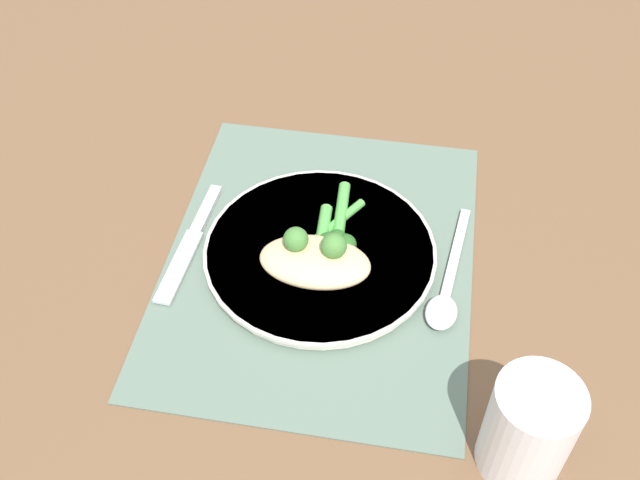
{
  "coord_description": "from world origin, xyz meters",
  "views": [
    {
      "loc": [
        -0.56,
        -0.1,
        0.65
      ],
      "look_at": [
        0.0,
        0.0,
        0.03
      ],
      "focal_mm": 42.0,
      "sensor_mm": 36.0,
      "label": 1
    }
  ],
  "objects_px": {
    "broccoli_stalk_left": "(309,242)",
    "chicken_fillet": "(316,262)",
    "broccoli_stalk_right": "(319,253)",
    "plate": "(320,252)",
    "spoon": "(445,296)",
    "water_glass": "(529,429)",
    "broccoli_stalk_front": "(338,234)",
    "knife": "(192,240)"
  },
  "relations": [
    {
      "from": "knife",
      "to": "spoon",
      "type": "xyz_separation_m",
      "value": [
        -0.04,
        -0.3,
        0.0
      ]
    },
    {
      "from": "chicken_fillet",
      "to": "broccoli_stalk_right",
      "type": "distance_m",
      "value": 0.02
    },
    {
      "from": "broccoli_stalk_front",
      "to": "broccoli_stalk_right",
      "type": "bearing_deg",
      "value": 60.18
    },
    {
      "from": "chicken_fillet",
      "to": "broccoli_stalk_front",
      "type": "distance_m",
      "value": 0.05
    },
    {
      "from": "broccoli_stalk_front",
      "to": "water_glass",
      "type": "distance_m",
      "value": 0.31
    },
    {
      "from": "broccoli_stalk_front",
      "to": "knife",
      "type": "relative_size",
      "value": 0.61
    },
    {
      "from": "water_glass",
      "to": "broccoli_stalk_front",
      "type": "bearing_deg",
      "value": 41.64
    },
    {
      "from": "chicken_fillet",
      "to": "spoon",
      "type": "relative_size",
      "value": 0.66
    },
    {
      "from": "plate",
      "to": "chicken_fillet",
      "type": "distance_m",
      "value": 0.04
    },
    {
      "from": "chicken_fillet",
      "to": "water_glass",
      "type": "distance_m",
      "value": 0.28
    },
    {
      "from": "knife",
      "to": "broccoli_stalk_right",
      "type": "bearing_deg",
      "value": 178.11
    },
    {
      "from": "plate",
      "to": "broccoli_stalk_left",
      "type": "relative_size",
      "value": 2.4
    },
    {
      "from": "spoon",
      "to": "broccoli_stalk_right",
      "type": "bearing_deg",
      "value": -1.34
    },
    {
      "from": "chicken_fillet",
      "to": "broccoli_stalk_right",
      "type": "height_order",
      "value": "chicken_fillet"
    },
    {
      "from": "broccoli_stalk_right",
      "to": "spoon",
      "type": "distance_m",
      "value": 0.15
    },
    {
      "from": "chicken_fillet",
      "to": "broccoli_stalk_front",
      "type": "relative_size",
      "value": 1.08
    },
    {
      "from": "plate",
      "to": "knife",
      "type": "height_order",
      "value": "plate"
    },
    {
      "from": "plate",
      "to": "knife",
      "type": "bearing_deg",
      "value": 90.16
    },
    {
      "from": "spoon",
      "to": "water_glass",
      "type": "height_order",
      "value": "water_glass"
    },
    {
      "from": "knife",
      "to": "water_glass",
      "type": "relative_size",
      "value": 1.68
    },
    {
      "from": "knife",
      "to": "water_glass",
      "type": "distance_m",
      "value": 0.43
    },
    {
      "from": "plate",
      "to": "chicken_fillet",
      "type": "relative_size",
      "value": 2.14
    },
    {
      "from": "plate",
      "to": "broccoli_stalk_left",
      "type": "height_order",
      "value": "broccoli_stalk_left"
    },
    {
      "from": "broccoli_stalk_right",
      "to": "broccoli_stalk_left",
      "type": "bearing_deg",
      "value": -46.91
    },
    {
      "from": "chicken_fillet",
      "to": "water_glass",
      "type": "bearing_deg",
      "value": -129.13
    },
    {
      "from": "chicken_fillet",
      "to": "broccoli_stalk_left",
      "type": "height_order",
      "value": "chicken_fillet"
    },
    {
      "from": "plate",
      "to": "spoon",
      "type": "bearing_deg",
      "value": -104.31
    },
    {
      "from": "knife",
      "to": "water_glass",
      "type": "xyz_separation_m",
      "value": [
        -0.21,
        -0.37,
        0.05
      ]
    },
    {
      "from": "plate",
      "to": "chicken_fillet",
      "type": "bearing_deg",
      "value": -177.49
    },
    {
      "from": "broccoli_stalk_front",
      "to": "water_glass",
      "type": "height_order",
      "value": "water_glass"
    },
    {
      "from": "spoon",
      "to": "plate",
      "type": "bearing_deg",
      "value": -7.11
    },
    {
      "from": "chicken_fillet",
      "to": "broccoli_stalk_right",
      "type": "bearing_deg",
      "value": -1.8
    },
    {
      "from": "chicken_fillet",
      "to": "water_glass",
      "type": "xyz_separation_m",
      "value": [
        -0.18,
        -0.22,
        0.02
      ]
    },
    {
      "from": "broccoli_stalk_right",
      "to": "spoon",
      "type": "xyz_separation_m",
      "value": [
        -0.02,
        -0.14,
        -0.02
      ]
    },
    {
      "from": "plate",
      "to": "water_glass",
      "type": "xyz_separation_m",
      "value": [
        -0.21,
        -0.22,
        0.04
      ]
    },
    {
      "from": "broccoli_stalk_right",
      "to": "spoon",
      "type": "bearing_deg",
      "value": 168.82
    },
    {
      "from": "broccoli_stalk_left",
      "to": "chicken_fillet",
      "type": "bearing_deg",
      "value": 146.92
    },
    {
      "from": "broccoli_stalk_right",
      "to": "broccoli_stalk_left",
      "type": "height_order",
      "value": "same"
    },
    {
      "from": "chicken_fillet",
      "to": "broccoli_stalk_front",
      "type": "height_order",
      "value": "chicken_fillet"
    },
    {
      "from": "broccoli_stalk_front",
      "to": "broccoli_stalk_left",
      "type": "bearing_deg",
      "value": 26.42
    },
    {
      "from": "chicken_fillet",
      "to": "knife",
      "type": "height_order",
      "value": "chicken_fillet"
    },
    {
      "from": "broccoli_stalk_right",
      "to": "chicken_fillet",
      "type": "bearing_deg",
      "value": 85.56
    }
  ]
}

